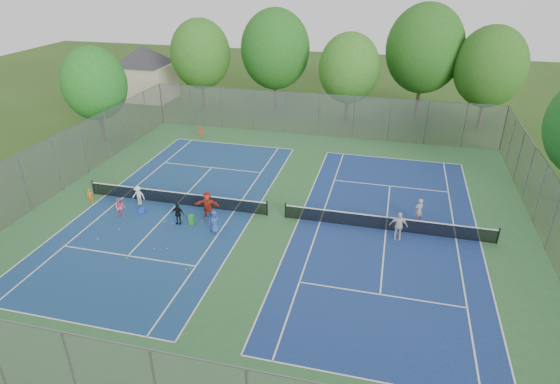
% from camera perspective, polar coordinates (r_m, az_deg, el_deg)
% --- Properties ---
extents(ground, '(120.00, 120.00, 0.00)m').
position_cam_1_polar(ground, '(30.43, -0.46, -3.01)').
color(ground, '#2A4A17').
rests_on(ground, ground).
extents(court_pad, '(32.00, 32.00, 0.01)m').
position_cam_1_polar(court_pad, '(30.43, -0.46, -3.00)').
color(court_pad, '#2F6433').
rests_on(court_pad, ground).
extents(court_left, '(10.97, 23.77, 0.01)m').
position_cam_1_polar(court_left, '(32.67, -12.44, -1.44)').
color(court_left, navy).
rests_on(court_left, court_pad).
extents(court_right, '(10.97, 23.77, 0.01)m').
position_cam_1_polar(court_right, '(29.69, 12.78, -4.52)').
color(court_right, navy).
rests_on(court_right, court_pad).
extents(net_left, '(12.87, 0.10, 0.91)m').
position_cam_1_polar(net_left, '(32.47, -12.51, -0.76)').
color(net_left, black).
rests_on(net_left, ground).
extents(net_right, '(12.87, 0.10, 0.91)m').
position_cam_1_polar(net_right, '(29.47, 12.87, -3.79)').
color(net_right, black).
rests_on(net_right, ground).
extents(fence_north, '(32.00, 0.10, 4.00)m').
position_cam_1_polar(fence_north, '(44.11, 4.79, 9.32)').
color(fence_north, gray).
rests_on(fence_north, ground).
extents(fence_west, '(0.10, 32.00, 4.00)m').
position_cam_1_polar(fence_west, '(36.58, -25.57, 3.02)').
color(fence_west, gray).
rests_on(fence_west, ground).
extents(fence_east, '(0.10, 32.00, 4.00)m').
position_cam_1_polar(fence_east, '(30.22, 30.42, -2.93)').
color(fence_east, gray).
rests_on(fence_east, ground).
extents(house, '(11.03, 11.03, 7.30)m').
position_cam_1_polar(house, '(58.30, -16.26, 14.89)').
color(house, '#B7A88C').
rests_on(house, ground).
extents(tree_nw, '(6.40, 6.40, 9.58)m').
position_cam_1_polar(tree_nw, '(52.69, -9.67, 16.25)').
color(tree_nw, '#443326').
rests_on(tree_nw, ground).
extents(tree_nl, '(7.20, 7.20, 10.69)m').
position_cam_1_polar(tree_nl, '(50.94, -0.58, 17.00)').
color(tree_nl, '#443326').
rests_on(tree_nl, ground).
extents(tree_nc, '(6.00, 6.00, 8.85)m').
position_cam_1_polar(tree_nc, '(47.82, 8.43, 14.69)').
color(tree_nc, '#443326').
rests_on(tree_nc, ground).
extents(tree_nr, '(7.60, 7.60, 11.42)m').
position_cam_1_polar(tree_nr, '(50.31, 17.23, 16.34)').
color(tree_nr, '#443326').
rests_on(tree_nr, ground).
extents(tree_ne, '(6.60, 6.60, 9.77)m').
position_cam_1_polar(tree_ne, '(49.18, 24.27, 13.73)').
color(tree_ne, '#443326').
rests_on(tree_ne, ground).
extents(tree_side_w, '(5.60, 5.60, 8.47)m').
position_cam_1_polar(tree_side_w, '(44.96, -21.71, 12.19)').
color(tree_side_w, '#443326').
rests_on(tree_side_w, ground).
extents(ball_crate, '(0.43, 0.43, 0.30)m').
position_cam_1_polar(ball_crate, '(32.15, -16.47, -2.17)').
color(ball_crate, blue).
rests_on(ball_crate, ground).
extents(ball_hopper, '(0.36, 0.36, 0.62)m').
position_cam_1_polar(ball_hopper, '(29.97, -10.74, -3.34)').
color(ball_hopper, green).
rests_on(ball_hopper, ground).
extents(student_a, '(0.45, 0.35, 1.09)m').
position_cam_1_polar(student_a, '(34.30, -22.15, -0.50)').
color(student_a, orange).
rests_on(student_a, ground).
extents(student_b, '(0.77, 0.67, 1.33)m').
position_cam_1_polar(student_b, '(31.80, -18.91, -1.83)').
color(student_b, '#E55981').
rests_on(student_b, ground).
extents(student_c, '(0.88, 0.52, 1.36)m').
position_cam_1_polar(student_c, '(33.04, -16.88, -0.38)').
color(student_c, silver).
rests_on(student_c, ground).
extents(student_d, '(0.86, 0.40, 1.43)m').
position_cam_1_polar(student_d, '(29.97, -12.37, -2.61)').
color(student_d, black).
rests_on(student_d, ground).
extents(student_e, '(0.81, 0.62, 1.48)m').
position_cam_1_polar(student_e, '(28.66, -8.00, -3.61)').
color(student_e, '#284C95').
rests_on(student_e, ground).
extents(student_f, '(1.71, 0.71, 1.79)m').
position_cam_1_polar(student_f, '(30.32, -8.83, -1.55)').
color(student_f, red).
rests_on(student_f, ground).
extents(child_far_baseline, '(0.81, 0.66, 1.09)m').
position_cam_1_polar(child_far_baseline, '(44.51, -9.64, 7.22)').
color(child_far_baseline, red).
rests_on(child_far_baseline, ground).
extents(instructor, '(0.74, 0.69, 1.71)m').
position_cam_1_polar(instructor, '(30.58, 16.56, -2.23)').
color(instructor, gray).
rests_on(instructor, ground).
extents(teen_court_b, '(1.07, 0.50, 1.79)m').
position_cam_1_polar(teen_court_b, '(28.53, 14.24, -4.01)').
color(teen_court_b, silver).
rests_on(teen_court_b, ground).
extents(tennis_ball_0, '(0.07, 0.07, 0.07)m').
position_cam_1_polar(tennis_ball_0, '(27.72, -18.19, -7.69)').
color(tennis_ball_0, '#CFE735').
rests_on(tennis_ball_0, ground).
extents(tennis_ball_1, '(0.07, 0.07, 0.07)m').
position_cam_1_polar(tennis_ball_1, '(26.04, -10.89, -9.13)').
color(tennis_ball_1, '#B7C82E').
rests_on(tennis_ball_1, ground).
extents(tennis_ball_2, '(0.07, 0.07, 0.07)m').
position_cam_1_polar(tennis_ball_2, '(32.18, -21.32, -3.18)').
color(tennis_ball_2, '#AFC42D').
rests_on(tennis_ball_2, ground).
extents(tennis_ball_3, '(0.07, 0.07, 0.07)m').
position_cam_1_polar(tennis_ball_3, '(28.10, -15.08, -6.71)').
color(tennis_ball_3, '#C4D932').
rests_on(tennis_ball_3, ground).
extents(tennis_ball_4, '(0.07, 0.07, 0.07)m').
position_cam_1_polar(tennis_ball_4, '(30.61, -18.99, -4.35)').
color(tennis_ball_4, '#DCF338').
rests_on(tennis_ball_4, ground).
extents(tennis_ball_5, '(0.07, 0.07, 0.07)m').
position_cam_1_polar(tennis_ball_5, '(30.30, -12.90, -3.82)').
color(tennis_ball_5, '#ACC52D').
rests_on(tennis_ball_5, ground).
extents(tennis_ball_6, '(0.07, 0.07, 0.07)m').
position_cam_1_polar(tennis_ball_6, '(30.67, -13.87, -3.54)').
color(tennis_ball_6, '#B4DC33').
rests_on(tennis_ball_6, ground).
extents(tennis_ball_7, '(0.07, 0.07, 0.07)m').
position_cam_1_polar(tennis_ball_7, '(25.98, -11.39, -9.28)').
color(tennis_ball_7, '#E3F338').
rests_on(tennis_ball_7, ground).
extents(tennis_ball_8, '(0.07, 0.07, 0.07)m').
position_cam_1_polar(tennis_ball_8, '(30.08, -21.33, -5.35)').
color(tennis_ball_8, '#C4D932').
rests_on(tennis_ball_8, ground).
extents(tennis_ball_9, '(0.07, 0.07, 0.07)m').
position_cam_1_polar(tennis_ball_9, '(27.94, -13.63, -6.72)').
color(tennis_ball_9, '#B8D130').
rests_on(tennis_ball_9, ground).
extents(tennis_ball_10, '(0.07, 0.07, 0.07)m').
position_cam_1_polar(tennis_ball_10, '(30.25, -9.48, -3.53)').
color(tennis_ball_10, '#C5DE33').
rests_on(tennis_ball_10, ground).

